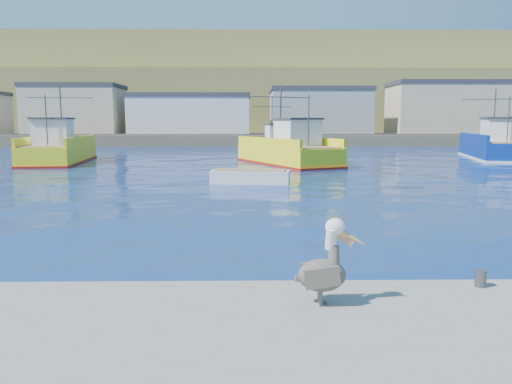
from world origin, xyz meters
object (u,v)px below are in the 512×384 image
at_px(trawler_yellow_a, 59,150).
at_px(skiff_mid, 250,178).
at_px(trawler_yellow_b, 289,151).
at_px(trawler_blue, 496,147).
at_px(pelican, 325,268).
at_px(boat_orange, 275,145).

relative_size(trawler_yellow_a, skiff_mid, 2.70).
distance_m(trawler_yellow_a, trawler_yellow_b, 19.50).
relative_size(trawler_yellow_b, trawler_blue, 0.92).
bearing_deg(trawler_blue, pelican, -119.62).
height_order(trawler_yellow_a, skiff_mid, trawler_yellow_a).
distance_m(trawler_yellow_a, pelican, 38.99).
bearing_deg(pelican, trawler_yellow_a, 116.37).
bearing_deg(trawler_blue, skiff_mid, -140.95).
xyz_separation_m(trawler_blue, pelican, (-22.32, -39.25, -0.01)).
distance_m(trawler_yellow_b, pelican, 33.02).
distance_m(trawler_yellow_a, trawler_blue, 39.87).
bearing_deg(skiff_mid, trawler_blue, 39.05).
xyz_separation_m(trawler_yellow_b, trawler_blue, (20.24, 6.29, 0.06)).
xyz_separation_m(trawler_yellow_b, boat_orange, (-0.52, 11.59, -0.05)).
distance_m(trawler_yellow_a, boat_orange, 21.19).
bearing_deg(pelican, boat_orange, 87.99).
bearing_deg(trawler_yellow_b, boat_orange, 92.56).
bearing_deg(pelican, skiff_mid, 93.12).
height_order(trawler_blue, pelican, trawler_blue).
xyz_separation_m(trawler_yellow_a, boat_orange, (18.88, 9.61, -0.06)).
bearing_deg(skiff_mid, trawler_yellow_b, 75.93).
relative_size(boat_orange, skiff_mid, 1.84).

